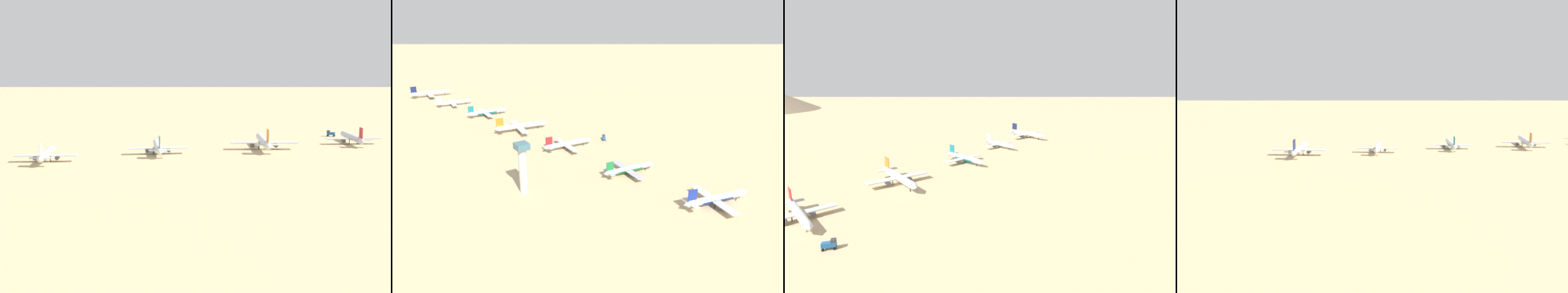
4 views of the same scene
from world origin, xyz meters
The scene contains 10 objects.
ground_plane centered at (0.00, 0.00, 0.00)m, with size 2125.68×2125.68×0.00m, color tan.
parked_jet_0 centered at (32.64, -175.06, 4.03)m, with size 41.62×34.16×12.11m.
parked_jet_1 centered at (20.06, -118.38, 3.65)m, with size 37.99×31.00×10.96m.
parked_jet_2 centered at (11.43, -57.82, 3.89)m, with size 40.08×32.62×11.55m.
parked_jet_3 centered at (0.32, 0.04, 4.52)m, with size 46.52×38.00×13.43m.
parked_jet_4 centered at (-6.56, 60.67, 3.83)m, with size 39.85×32.33×11.50m.
parked_jet_5 centered at (-21.55, 118.08, 3.66)m, with size 38.19×31.10×11.01m.
parked_jet_6 centered at (-31.54, 173.99, 4.57)m, with size 47.05×38.26×13.56m.
service_truck centered at (45.43, -57.59, 2.08)m, with size 4.88×5.69×3.90m.
control_tower centered at (-45.09, -102.95, 16.64)m, with size 7.20×7.20×29.84m.
Camera 2 is at (-125.68, -285.39, 101.90)m, focal length 35.07 mm.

